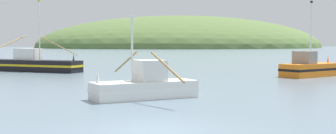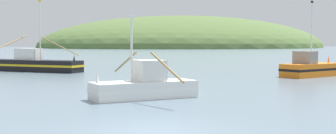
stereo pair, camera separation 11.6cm
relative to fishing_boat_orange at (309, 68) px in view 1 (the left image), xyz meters
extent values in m
plane|color=slate|center=(-17.33, -22.86, -0.77)|extent=(600.00, 600.00, 0.00)
ellipsoid|color=#516B38|center=(27.96, 225.10, -0.77)|extent=(170.94, 136.75, 37.99)
cube|color=orange|center=(0.09, 0.05, -0.16)|extent=(6.63, 5.01, 1.22)
cube|color=black|center=(0.09, 0.05, -0.10)|extent=(6.70, 5.06, 0.22)
cone|color=orange|center=(2.63, 1.40, 0.80)|extent=(0.27, 0.27, 0.70)
cube|color=gray|center=(-0.67, -0.36, 1.04)|extent=(2.01, 2.29, 1.18)
cylinder|color=silver|center=(0.14, 0.07, 3.27)|extent=(0.12, 0.12, 5.65)
cube|color=black|center=(0.14, 0.07, 6.22)|extent=(0.33, 0.20, 0.20)
cube|color=black|center=(-26.80, 11.26, -0.14)|extent=(11.11, 8.18, 1.26)
cube|color=gold|center=(-26.80, 11.26, -0.08)|extent=(11.22, 8.26, 0.23)
cone|color=black|center=(-22.24, 8.35, 0.84)|extent=(0.28, 0.28, 0.70)
cube|color=silver|center=(-27.39, 11.63, 1.13)|extent=(3.14, 2.78, 1.28)
cylinder|color=silver|center=(-25.99, 10.74, 3.65)|extent=(0.12, 0.12, 6.33)
cube|color=gold|center=(-25.99, 10.74, 6.94)|extent=(0.32, 0.22, 0.20)
cylinder|color=#997F4C|center=(-24.28, 15.23, 1.96)|extent=(3.99, 6.17, 2.46)
cylinder|color=#997F4C|center=(-29.33, 7.29, 1.96)|extent=(3.99, 6.17, 2.46)
cube|color=white|center=(-16.92, -13.86, -0.27)|extent=(6.36, 3.89, 1.00)
cube|color=white|center=(-16.92, -13.86, -0.22)|extent=(6.43, 3.93, 0.18)
cone|color=white|center=(-19.54, -14.76, 0.57)|extent=(0.25, 0.25, 0.70)
cube|color=silver|center=(-16.62, -13.76, 0.83)|extent=(2.02, 2.15, 1.21)
cylinder|color=silver|center=(-17.63, -14.10, 1.99)|extent=(0.12, 0.12, 3.52)
cube|color=white|center=(-17.63, -14.10, 3.87)|extent=(0.35, 0.15, 0.20)
cylinder|color=#997F4C|center=(-16.00, -16.52, 1.20)|extent=(1.30, 3.47, 1.47)
cylinder|color=#997F4C|center=(-17.84, -11.20, 1.20)|extent=(1.30, 3.47, 1.47)
camera|label=1|loc=(-19.33, -38.82, 2.45)|focal=47.08mm
camera|label=2|loc=(-19.21, -38.84, 2.45)|focal=47.08mm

